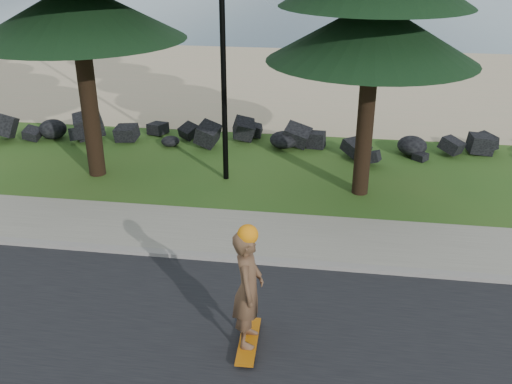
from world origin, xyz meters
TOP-DOWN VIEW (x-y plane):
  - ground at (0.00, 0.00)m, footprint 160.00×160.00m
  - kerb at (0.00, -0.90)m, footprint 160.00×0.20m
  - sidewalk at (0.00, 0.20)m, footprint 160.00×2.00m
  - beach_sand at (0.00, 14.50)m, footprint 160.00×15.00m
  - seawall_boulders at (0.00, 5.60)m, footprint 60.00×2.40m
  - lamp_post at (0.00, 3.20)m, footprint 0.25×0.14m
  - skateboarder at (1.65, -3.39)m, footprint 0.49×1.16m

SIDE VIEW (x-z plane):
  - ground at x=0.00m, z-range 0.00..0.00m
  - seawall_boulders at x=0.00m, z-range -0.55..0.55m
  - beach_sand at x=0.00m, z-range 0.00..0.01m
  - sidewalk at x=0.00m, z-range 0.00..0.08m
  - kerb at x=0.00m, z-range 0.00..0.10m
  - skateboarder at x=1.65m, z-range 0.01..2.15m
  - lamp_post at x=0.00m, z-range 0.06..8.20m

